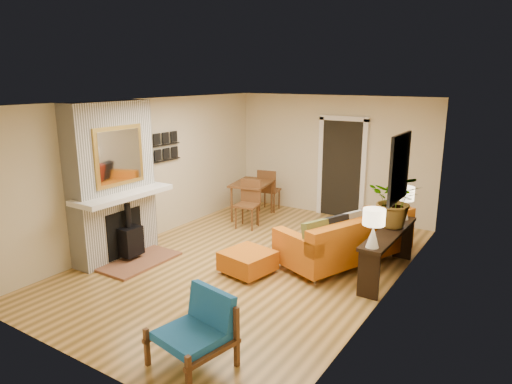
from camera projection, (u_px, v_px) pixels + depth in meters
room_shell at (348, 166)px, 9.06m from camera, size 6.50×6.50×6.50m
fireplace at (114, 186)px, 7.46m from camera, size 1.09×1.68×2.60m
sofa at (349, 239)px, 7.44m from camera, size 1.77×2.50×0.91m
ottoman at (248, 261)px, 7.06m from camera, size 0.81×0.81×0.35m
blue_chair at (199, 326)px, 4.80m from camera, size 0.87×0.85×0.78m
dining_table at (256, 190)px, 9.74m from camera, size 1.00×1.83×0.96m
console_table at (389, 241)px, 6.85m from camera, size 0.34×1.85×0.72m
lamp_near at (374, 223)px, 6.10m from camera, size 0.30×0.30×0.54m
lamp_far at (404, 199)px, 7.32m from camera, size 0.30×0.30×0.54m
houseplant at (396, 200)px, 6.94m from camera, size 0.82×0.73×0.85m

